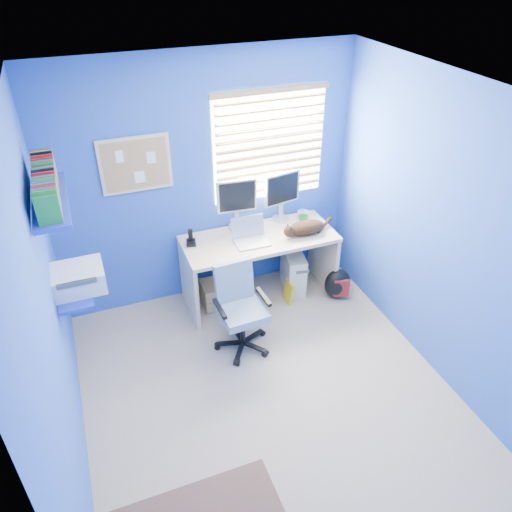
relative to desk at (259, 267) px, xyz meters
name	(u,v)px	position (x,y,z in m)	size (l,w,h in m)	color
floor	(267,390)	(-0.42, -1.26, -0.37)	(3.00, 3.20, 0.00)	tan
ceiling	(272,97)	(-0.42, -1.26, 2.13)	(3.00, 3.20, 0.00)	white
wall_back	(207,183)	(-0.42, 0.34, 0.88)	(3.00, 0.01, 2.50)	#2F58B4
wall_front	(397,454)	(-0.42, -2.86, 0.88)	(3.00, 0.01, 2.50)	#2F58B4
wall_left	(50,321)	(-1.92, -1.26, 0.88)	(0.01, 3.20, 2.50)	#2F58B4
wall_right	(440,233)	(1.08, -1.26, 0.88)	(0.01, 3.20, 2.50)	#2F58B4
desk	(259,267)	(0.00, 0.00, 0.00)	(1.54, 0.65, 0.74)	#C7AF8B
laptop	(252,233)	(-0.11, -0.08, 0.48)	(0.33, 0.26, 0.22)	silver
monitor_left	(236,204)	(-0.15, 0.26, 0.64)	(0.40, 0.12, 0.54)	silver
monitor_right	(281,197)	(0.34, 0.25, 0.64)	(0.40, 0.12, 0.54)	silver
phone	(191,237)	(-0.67, 0.11, 0.45)	(0.09, 0.11, 0.17)	black
mug	(303,220)	(0.52, 0.08, 0.42)	(0.10, 0.09, 0.10)	#1A7D2D
cd_spindle	(303,214)	(0.59, 0.21, 0.41)	(0.13, 0.13, 0.07)	silver
cat	(306,227)	(0.47, -0.10, 0.44)	(0.39, 0.20, 0.14)	black
tower_pc	(293,271)	(0.40, 0.00, -0.14)	(0.19, 0.44, 0.45)	beige
drawer_boxes	(219,293)	(-0.44, 0.04, -0.23)	(0.35, 0.28, 0.27)	tan
yellow_book	(289,292)	(0.26, -0.20, -0.25)	(0.03, 0.17, 0.24)	yellow
backpack	(337,283)	(0.77, -0.31, -0.20)	(0.29, 0.22, 0.34)	black
office_chair	(241,318)	(-0.43, -0.63, -0.06)	(0.51, 0.51, 0.84)	black
window_blinds	(270,146)	(0.23, 0.31, 1.18)	(1.15, 0.05, 1.10)	white
corkboard	(136,165)	(-1.07, 0.33, 1.18)	(0.64, 0.02, 0.52)	#C7AF8B
wall_shelves	(61,235)	(-1.77, -0.51, 1.06)	(0.42, 0.90, 1.05)	#2035B4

